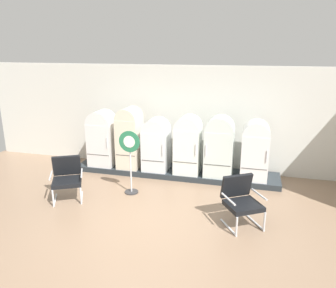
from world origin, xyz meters
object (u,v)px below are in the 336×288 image
object	(u,v)px
armchair_left	(67,176)
refrigerator_0	(102,137)
refrigerator_1	(130,136)
sign_stand	(130,162)
refrigerator_5	(255,149)
armchair_right	(241,199)
refrigerator_3	(188,143)
refrigerator_2	(156,143)
refrigerator_4	(219,145)

from	to	relation	value
armchair_left	refrigerator_0	bearing A→B (deg)	90.63
refrigerator_1	sign_stand	size ratio (longest dim) A/B	1.09
refrigerator_5	armchair_right	distance (m)	2.14
refrigerator_1	refrigerator_5	xyz separation A→B (m)	(3.29, -0.02, -0.10)
refrigerator_1	armchair_left	bearing A→B (deg)	-111.68
refrigerator_1	armchair_right	size ratio (longest dim) A/B	1.72
refrigerator_3	armchair_left	world-z (taller)	refrigerator_3
refrigerator_2	refrigerator_4	world-z (taller)	refrigerator_4
armchair_left	refrigerator_5	bearing A→B (deg)	25.27
refrigerator_1	refrigerator_3	xyz separation A→B (m)	(1.61, -0.03, -0.07)
refrigerator_4	armchair_right	size ratio (longest dim) A/B	1.61
refrigerator_1	refrigerator_2	world-z (taller)	refrigerator_1
sign_stand	refrigerator_4	bearing A→B (deg)	34.08
refrigerator_4	armchair_left	distance (m)	3.73
refrigerator_1	refrigerator_5	world-z (taller)	refrigerator_1
refrigerator_1	armchair_right	xyz separation A→B (m)	(3.07, -2.11, -0.50)
refrigerator_2	armchair_right	world-z (taller)	refrigerator_2
refrigerator_1	armchair_left	distance (m)	2.14
refrigerator_3	armchair_right	xyz separation A→B (m)	(1.46, -2.08, -0.42)
refrigerator_3	sign_stand	distance (m)	1.69
armchair_left	sign_stand	size ratio (longest dim) A/B	0.63
refrigerator_1	armchair_left	world-z (taller)	refrigerator_1
refrigerator_4	refrigerator_5	xyz separation A→B (m)	(0.88, 0.02, -0.04)
refrigerator_4	armchair_right	distance (m)	2.21
refrigerator_2	armchair_left	bearing A→B (deg)	-128.61
refrigerator_3	armchair_right	size ratio (longest dim) A/B	1.58
armchair_right	refrigerator_4	bearing A→B (deg)	107.53
refrigerator_4	sign_stand	distance (m)	2.29
armchair_left	armchair_right	world-z (taller)	same
refrigerator_5	armchair_left	size ratio (longest dim) A/B	1.54
armchair_left	refrigerator_4	bearing A→B (deg)	30.76
armchair_right	armchair_left	bearing A→B (deg)	177.37
refrigerator_1	refrigerator_3	size ratio (longest dim) A/B	1.08
refrigerator_5	sign_stand	bearing A→B (deg)	-154.81
armchair_left	armchair_right	size ratio (longest dim) A/B	1.00
refrigerator_5	refrigerator_3	bearing A→B (deg)	-179.45
refrigerator_1	armchair_left	size ratio (longest dim) A/B	1.72
refrigerator_1	sign_stand	distance (m)	1.44
refrigerator_1	armchair_left	xyz separation A→B (m)	(-0.77, -1.93, -0.50)
refrigerator_3	armchair_right	distance (m)	2.57
refrigerator_2	sign_stand	xyz separation A→B (m)	(-0.23, -1.29, -0.10)
refrigerator_1	refrigerator_2	bearing A→B (deg)	-2.18
refrigerator_1	refrigerator_3	world-z (taller)	refrigerator_1
refrigerator_0	sign_stand	xyz separation A→B (m)	(1.31, -1.28, -0.17)
refrigerator_3	sign_stand	xyz separation A→B (m)	(-1.09, -1.29, -0.17)
refrigerator_5	armchair_left	xyz separation A→B (m)	(-4.06, -1.92, -0.40)
refrigerator_3	refrigerator_5	bearing A→B (deg)	0.55
armchair_right	refrigerator_5	bearing A→B (deg)	83.82
armchair_right	refrigerator_3	bearing A→B (deg)	125.11
refrigerator_2	armchair_right	bearing A→B (deg)	-41.98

